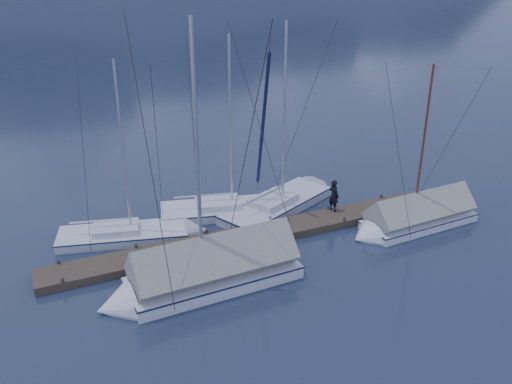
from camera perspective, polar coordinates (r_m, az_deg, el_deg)
ground at (r=21.86m, az=2.15°, el=-7.23°), size 1000.00×1000.00×0.00m
dock at (r=23.37m, az=0.00°, el=-4.69°), size 18.00×1.50×0.54m
mooring_posts at (r=23.08m, az=-1.14°, el=-4.40°), size 15.12×1.52×0.35m
sailboat_open_left at (r=23.96m, az=-11.86°, el=-4.38°), size 6.61×3.29×8.41m
sailboat_open_mid at (r=25.65m, az=-1.45°, el=-1.82°), size 7.11×3.51×9.05m
sailboat_open_right at (r=26.59m, az=3.48°, el=-0.87°), size 7.41×4.88×9.56m
sailboat_covered_near at (r=25.16m, az=16.01°, el=-2.75°), size 6.30×2.68×8.06m
sailboat_covered_far at (r=20.06m, az=-6.04°, el=-8.76°), size 7.61×3.20×10.55m
person at (r=25.05m, az=8.19°, el=-0.36°), size 0.49×0.63×1.52m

